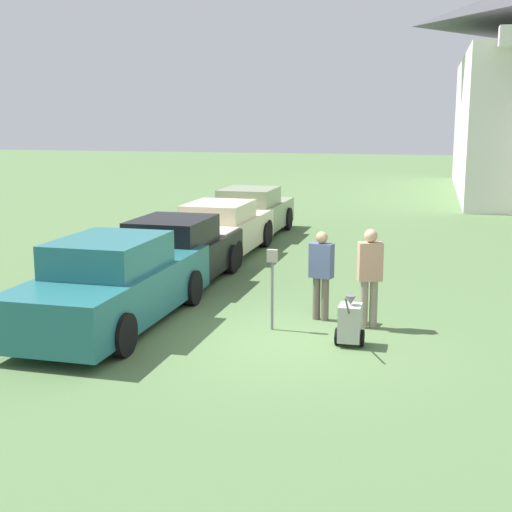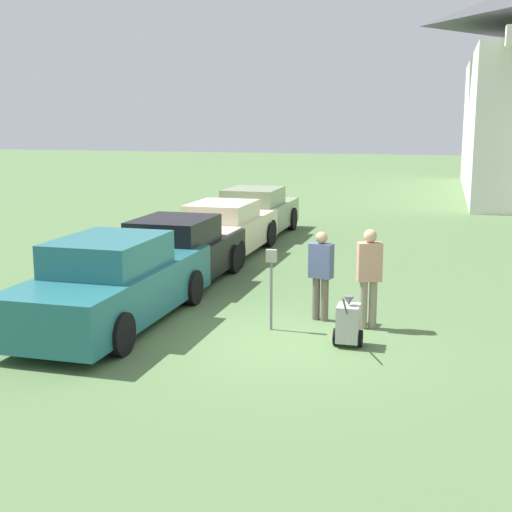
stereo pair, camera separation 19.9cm
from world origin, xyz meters
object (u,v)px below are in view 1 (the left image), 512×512
Objects in this scene: parked_car_sage at (250,213)px; equipment_cart at (350,323)px; person_worker at (321,270)px; parked_car_black at (175,254)px; parked_car_cream at (221,230)px; parked_car_teal at (114,284)px; parking_meter at (272,274)px; person_supervisor at (370,272)px.

parked_car_sage is 4.70× the size of equipment_cart.
parked_car_sage is 9.49m from person_worker.
parked_car_black is 2.85× the size of person_worker.
equipment_cart is at bearing -57.33° from parked_car_cream.
parked_car_teal is at bearing -88.94° from parked_car_sage.
parked_car_sage is 11.02m from equipment_cart.
parked_car_black is at bearing 135.19° from parking_meter.
person_worker reaches higher than parked_car_sage.
parked_car_sage is at bearing 91.06° from parked_car_cream.
parked_car_teal is 3.14× the size of person_worker.
person_worker is at bearing 19.35° from parked_car_teal.
equipment_cart is at bearing -37.31° from parked_car_black.
parked_car_teal is 1.11× the size of parked_car_sage.
parked_car_cream is at bearing 91.06° from parked_car_black.
parked_car_cream is at bearing 121.44° from equipment_cart.
parking_meter is 0.81× the size of person_supervisor.
parked_car_teal is 4.54m from person_supervisor.
person_worker is (3.55, -8.80, 0.23)m from parked_car_sage.
parked_car_cream is 8.09m from equipment_cart.
parked_car_sage is 2.64× the size of person_supervisor.
parked_car_teal reaches higher than parked_car_cream.
parking_meter is at bearing 8.42° from parked_car_teal.
person_worker is 1.66× the size of equipment_cart.
person_worker is at bearing -36.74° from person_supervisor.
parked_car_teal is at bearing -88.94° from parked_car_black.
parked_car_teal is 3.15m from parked_car_black.
parked_car_black is at bearing -45.44° from person_supervisor.
equipment_cart is at bearing -1.66° from parked_car_teal.
parked_car_black is 1.01× the size of parked_car_sage.
person_worker reaches higher than parked_car_cream.
person_supervisor reaches higher than parked_car_teal.
parked_car_sage is at bearing 106.30° from parking_meter.
parked_car_black is 3.53m from parked_car_cream.
parked_car_teal is 3.74m from person_worker.
parked_car_teal is 3.62× the size of parking_meter.
person_supervisor reaches higher than parked_car_sage.
equipment_cart is at bearing 130.88° from person_worker.
parked_car_sage is 10.13m from person_supervisor.
parked_car_sage is (0.00, 9.97, -0.04)m from parked_car_teal.
person_worker is (3.55, -1.98, 0.24)m from parked_car_black.
parked_car_teal is at bearing -172.64° from parking_meter.
parked_car_cream is at bearing -42.91° from person_worker.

